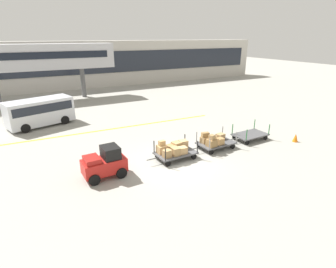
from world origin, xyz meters
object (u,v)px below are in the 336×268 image
safety_cone_near (295,138)px  baggage_cart_tail (250,135)px  baggage_tug (105,163)px  baggage_cart_lead (174,150)px  baggage_cart_middle (214,141)px  shuttle_van (40,110)px

safety_cone_near → baggage_cart_tail: bearing=144.7°
baggage_cart_tail → baggage_tug: bearing=-177.3°
baggage_cart_lead → baggage_tug: bearing=-176.6°
baggage_cart_tail → baggage_cart_middle: bearing=-177.5°
baggage_cart_middle → baggage_cart_tail: (3.16, 0.14, -0.18)m
baggage_cart_lead → safety_cone_near: (8.49, -1.48, -0.27)m
baggage_cart_lead → baggage_cart_middle: (2.91, 0.09, -0.02)m
baggage_cart_tail → safety_cone_near: size_ratio=5.51×
shuttle_van → baggage_tug: bearing=-78.3°
baggage_cart_lead → shuttle_van: 12.00m
shuttle_van → safety_cone_near: shuttle_van is taller
baggage_cart_lead → shuttle_van: size_ratio=0.59×
safety_cone_near → baggage_tug: bearing=174.4°
baggage_cart_lead → safety_cone_near: bearing=-9.9°
baggage_cart_tail → shuttle_van: bearing=140.9°
baggage_cart_lead → shuttle_van: bearing=121.4°
baggage_tug → baggage_cart_middle: bearing=2.7°
baggage_tug → baggage_cart_lead: size_ratio=0.71×
baggage_cart_lead → baggage_cart_middle: bearing=1.8°
baggage_tug → baggage_cart_middle: size_ratio=0.71×
baggage_cart_middle → safety_cone_near: bearing=-15.7°
baggage_tug → safety_cone_near: (12.57, -1.24, -0.48)m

